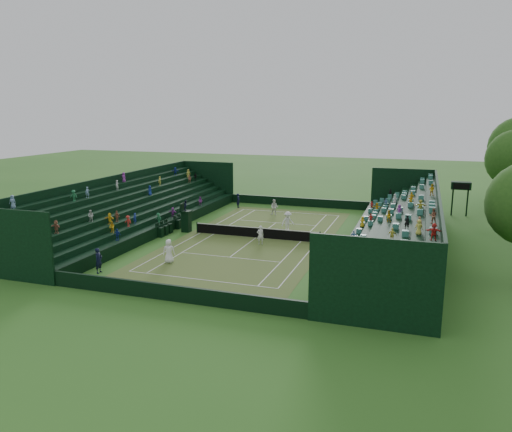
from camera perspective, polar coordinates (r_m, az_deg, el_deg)
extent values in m
plane|color=#306921|center=(44.67, 0.00, -2.51)|extent=(160.00, 160.00, 0.00)
cube|color=#3E7B29|center=(44.66, 0.00, -2.50)|extent=(12.97, 26.77, 0.01)
cube|color=black|center=(59.48, 4.89, 1.61)|extent=(17.17, 0.20, 1.00)
cube|color=black|center=(30.57, -9.66, -8.66)|extent=(17.17, 0.20, 1.00)
cube|color=black|center=(42.68, 10.87, -2.73)|extent=(0.20, 31.77, 1.00)
cube|color=black|center=(47.86, -9.67, -1.08)|extent=(0.20, 31.77, 1.00)
cube|color=black|center=(42.62, 11.54, -2.78)|extent=(0.80, 32.00, 1.00)
cube|color=black|center=(42.48, 12.62, -2.56)|extent=(0.80, 32.00, 1.45)
cube|color=black|center=(42.36, 13.71, -2.34)|extent=(0.80, 32.00, 1.90)
cube|color=black|center=(42.25, 14.80, -2.12)|extent=(0.80, 32.00, 2.35)
cube|color=black|center=(42.16, 15.90, -1.90)|extent=(0.80, 32.00, 2.80)
cube|color=black|center=(42.09, 17.01, -1.67)|extent=(0.80, 32.00, 3.25)
cube|color=black|center=(42.03, 18.11, -1.45)|extent=(0.80, 32.00, 3.70)
cube|color=black|center=(41.99, 19.22, -1.22)|extent=(0.80, 32.00, 4.15)
cube|color=black|center=(41.92, 19.94, -0.77)|extent=(0.20, 32.00, 4.90)
cube|color=black|center=(48.09, -10.20, -1.04)|extent=(0.80, 32.00, 1.00)
cube|color=black|center=(48.43, -11.04, -0.71)|extent=(0.80, 32.00, 1.45)
cube|color=black|center=(48.77, -11.87, -0.38)|extent=(0.80, 32.00, 1.90)
cube|color=black|center=(49.13, -12.69, -0.06)|extent=(0.80, 32.00, 2.35)
cube|color=black|center=(49.50, -13.49, 0.26)|extent=(0.80, 32.00, 2.80)
cube|color=black|center=(49.88, -14.28, 0.57)|extent=(0.80, 32.00, 3.25)
cube|color=black|center=(50.27, -15.06, 0.88)|extent=(0.80, 32.00, 3.70)
cube|color=black|center=(50.68, -15.83, 1.18)|extent=(0.80, 32.00, 4.15)
cube|color=black|center=(50.89, -16.32, 1.62)|extent=(0.20, 32.00, 4.90)
cylinder|color=black|center=(46.65, -6.75, -1.29)|extent=(0.10, 0.10, 1.06)
cylinder|color=black|center=(43.10, 7.32, -2.42)|extent=(0.10, 0.10, 1.06)
cube|color=black|center=(44.55, 0.00, -1.94)|extent=(11.57, 0.02, 0.86)
cube|color=white|center=(44.44, 0.00, -1.35)|extent=(11.57, 0.04, 0.07)
cylinder|color=black|center=(57.88, 21.51, 1.52)|extent=(0.16, 0.16, 3.00)
cylinder|color=black|center=(57.99, 22.99, 1.42)|extent=(0.16, 0.16, 3.00)
cube|color=black|center=(57.66, 22.39, 3.23)|extent=(2.00, 1.00, 0.80)
cylinder|color=black|center=(59.83, 27.14, 1.52)|extent=(0.50, 0.50, 3.34)
cube|color=black|center=(47.17, -7.96, -0.65)|extent=(0.74, 0.74, 1.91)
cube|color=black|center=(46.96, -8.00, 0.55)|extent=(0.95, 0.95, 0.11)
cube|color=black|center=(47.05, -8.42, 1.02)|extent=(0.08, 0.95, 0.74)
imported|color=black|center=(46.85, -8.02, 1.20)|extent=(0.51, 0.57, 0.99)
cube|color=black|center=(45.68, -10.89, -1.83)|extent=(0.56, 0.56, 0.89)
cube|color=black|center=(45.69, -11.23, -1.12)|extent=(0.07, 0.56, 0.56)
cube|color=black|center=(46.36, -10.41, -1.60)|extent=(0.56, 0.56, 0.89)
cube|color=black|center=(46.37, -10.74, -0.91)|extent=(0.07, 0.56, 0.56)
cube|color=black|center=(47.04, -9.94, -1.39)|extent=(0.56, 0.56, 0.89)
cube|color=black|center=(47.05, -10.26, -0.70)|extent=(0.07, 0.56, 0.56)
cube|color=black|center=(48.58, -8.93, -0.93)|extent=(0.56, 0.56, 0.89)
cube|color=black|center=(48.59, -9.25, -0.26)|extent=(0.07, 0.56, 0.56)
cube|color=black|center=(49.28, -8.51, -0.73)|extent=(0.56, 0.56, 0.89)
cube|color=black|center=(49.28, -8.82, -0.08)|extent=(0.07, 0.56, 0.56)
cube|color=black|center=(49.97, -8.09, -0.54)|extent=(0.56, 0.56, 0.89)
cube|color=black|center=(49.98, -8.40, 0.11)|extent=(0.07, 0.56, 0.56)
imported|color=white|center=(37.80, -9.93, -3.98)|extent=(1.04, 0.86, 1.81)
imported|color=white|center=(42.29, 0.50, -2.19)|extent=(0.72, 0.65, 1.65)
imported|color=white|center=(54.22, 2.11, 1.01)|extent=(0.87, 0.69, 1.72)
imported|color=white|center=(46.71, 3.65, -0.66)|extent=(1.43, 1.37, 1.95)
imported|color=black|center=(58.22, -2.03, 1.76)|extent=(0.54, 0.69, 1.69)
imported|color=black|center=(36.70, -17.54, -4.88)|extent=(0.44, 0.66, 1.79)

